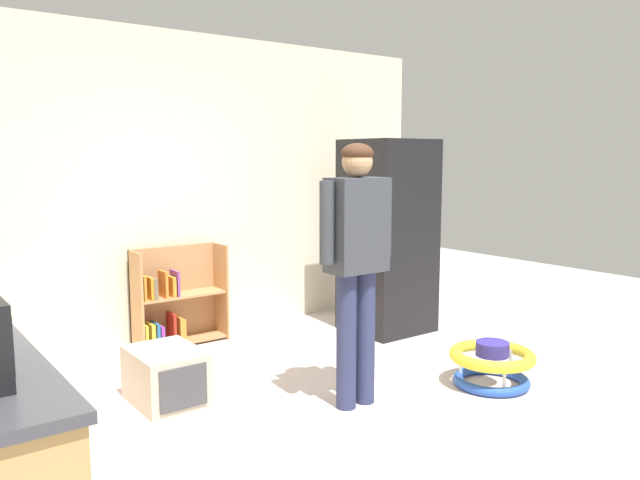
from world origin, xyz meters
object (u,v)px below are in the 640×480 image
(pet_carrier, at_px, (166,376))
(bookshelf, at_px, (173,304))
(standing_person, at_px, (357,251))
(baby_walker, at_px, (492,364))
(blue_cup, at_px, (1,335))
(refrigerator, at_px, (387,236))

(pet_carrier, bearing_deg, bookshelf, 64.01)
(bookshelf, distance_m, standing_person, 2.12)
(standing_person, bearing_deg, baby_walker, -17.44)
(blue_cup, bearing_deg, standing_person, 11.45)
(standing_person, bearing_deg, blue_cup, -168.55)
(refrigerator, relative_size, baby_walker, 2.95)
(refrigerator, height_order, baby_walker, refrigerator)
(refrigerator, distance_m, standing_person, 1.87)
(blue_cup, bearing_deg, bookshelf, 54.18)
(standing_person, distance_m, pet_carrier, 1.52)
(refrigerator, relative_size, standing_person, 1.04)
(bookshelf, height_order, baby_walker, bookshelf)
(baby_walker, height_order, pet_carrier, pet_carrier)
(pet_carrier, bearing_deg, blue_cup, -133.53)
(refrigerator, bearing_deg, baby_walker, -104.71)
(baby_walker, height_order, blue_cup, blue_cup)
(refrigerator, height_order, blue_cup, refrigerator)
(bookshelf, bearing_deg, refrigerator, -22.83)
(standing_person, bearing_deg, refrigerator, 40.92)
(bookshelf, relative_size, standing_person, 0.50)
(standing_person, height_order, baby_walker, standing_person)
(refrigerator, relative_size, bookshelf, 2.09)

